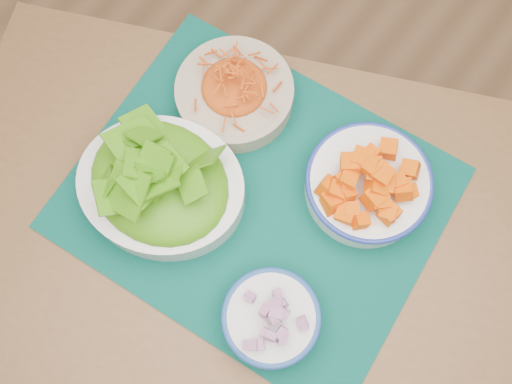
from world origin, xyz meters
TOP-DOWN VIEW (x-y plane):
  - ground at (0.00, 0.00)m, footprint 4.00×4.00m
  - table at (-0.24, -0.14)m, footprint 1.35×1.17m
  - placemat at (-0.31, -0.07)m, footprint 0.65×0.56m
  - carrot_bowl at (-0.45, 0.06)m, footprint 0.24×0.24m
  - squash_bowl at (-0.17, 0.06)m, footprint 0.27×0.27m
  - lettuce_bowl at (-0.44, -0.16)m, footprint 0.35×0.32m
  - onion_bowl at (-0.17, -0.22)m, footprint 0.19×0.19m

SIDE VIEW (x-z plane):
  - ground at x=0.00m, z-range 0.00..0.00m
  - table at x=-0.24m, z-range 0.27..1.02m
  - placemat at x=-0.31m, z-range 0.75..0.75m
  - onion_bowl at x=-0.17m, z-range 0.75..0.83m
  - carrot_bowl at x=-0.45m, z-range 0.75..0.84m
  - squash_bowl at x=-0.17m, z-range 0.75..0.86m
  - lettuce_bowl at x=-0.44m, z-range 0.75..0.87m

